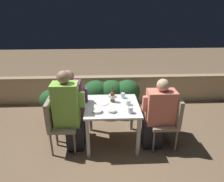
# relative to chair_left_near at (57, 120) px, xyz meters

# --- Properties ---
(ground_plane) EXTENTS (16.00, 16.00, 0.00)m
(ground_plane) POSITION_rel_chair_left_near_xyz_m (0.87, 0.13, -0.54)
(ground_plane) COLOR #7A6047
(parapet_wall) EXTENTS (9.00, 0.18, 0.65)m
(parapet_wall) POSITION_rel_chair_left_near_xyz_m (0.87, 1.71, -0.21)
(parapet_wall) COLOR tan
(parapet_wall) RESTS_ON ground_plane
(dining_table) EXTENTS (0.86, 0.83, 0.71)m
(dining_table) POSITION_rel_chair_left_near_xyz_m (0.87, 0.13, 0.07)
(dining_table) COLOR white
(dining_table) RESTS_ON ground_plane
(planter_hedge) EXTENTS (1.20, 0.47, 0.76)m
(planter_hedge) POSITION_rel_chair_left_near_xyz_m (0.90, 1.11, -0.12)
(planter_hedge) COLOR brown
(planter_hedge) RESTS_ON ground_plane
(chair_left_near) EXTENTS (0.42, 0.42, 0.89)m
(chair_left_near) POSITION_rel_chair_left_near_xyz_m (0.00, 0.00, 0.00)
(chair_left_near) COLOR gray
(chair_left_near) RESTS_ON ground_plane
(person_green_blouse) EXTENTS (0.48, 0.26, 1.34)m
(person_green_blouse) POSITION_rel_chair_left_near_xyz_m (0.19, -0.00, 0.14)
(person_green_blouse) COLOR #282833
(person_green_blouse) RESTS_ON ground_plane
(chair_left_far) EXTENTS (0.42, 0.42, 0.89)m
(chair_left_far) POSITION_rel_chair_left_near_xyz_m (0.02, 0.25, 0.00)
(chair_left_far) COLOR gray
(chair_left_far) RESTS_ON ground_plane
(person_purple_stripe) EXTENTS (0.47, 0.26, 1.27)m
(person_purple_stripe) POSITION_rel_chair_left_near_xyz_m (0.22, 0.25, 0.10)
(person_purple_stripe) COLOR #282833
(person_purple_stripe) RESTS_ON ground_plane
(chair_right_near) EXTENTS (0.42, 0.42, 0.89)m
(chair_right_near) POSITION_rel_chair_left_near_xyz_m (1.78, -0.00, 0.00)
(chair_right_near) COLOR gray
(chair_right_near) RESTS_ON ground_plane
(person_coral_top) EXTENTS (0.50, 0.26, 1.19)m
(person_coral_top) POSITION_rel_chair_left_near_xyz_m (1.58, -0.00, 0.06)
(person_coral_top) COLOR #282833
(person_coral_top) RESTS_ON ground_plane
(chair_right_far) EXTENTS (0.42, 0.42, 0.89)m
(chair_right_far) POSITION_rel_chair_left_near_xyz_m (1.74, 0.28, 0.00)
(chair_right_far) COLOR gray
(chair_right_far) RESTS_ON ground_plane
(beer_bottle) EXTENTS (0.07, 0.07, 0.26)m
(beer_bottle) POSITION_rel_chair_left_near_xyz_m (0.88, 0.25, 0.28)
(beer_bottle) COLOR brown
(beer_bottle) RESTS_ON dining_table
(plate_0) EXTENTS (0.21, 0.21, 0.01)m
(plate_0) POSITION_rel_chair_left_near_xyz_m (0.71, 0.20, 0.18)
(plate_0) COLOR white
(plate_0) RESTS_ON dining_table
(bowl_0) EXTENTS (0.14, 0.14, 0.04)m
(bowl_0) POSITION_rel_chair_left_near_xyz_m (0.88, 0.44, 0.20)
(bowl_0) COLOR beige
(bowl_0) RESTS_ON dining_table
(bowl_1) EXTENTS (0.13, 0.13, 0.04)m
(bowl_1) POSITION_rel_chair_left_near_xyz_m (0.85, -0.09, 0.20)
(bowl_1) COLOR silver
(bowl_1) RESTS_ON dining_table
(bowl_2) EXTENTS (0.15, 0.15, 0.04)m
(bowl_2) POSITION_rel_chair_left_near_xyz_m (0.63, -0.09, 0.20)
(bowl_2) COLOR silver
(bowl_2) RESTS_ON dining_table
(glass_cup_0) EXTENTS (0.08, 0.08, 0.09)m
(glass_cup_0) POSITION_rel_chair_left_near_xyz_m (1.12, -0.13, 0.22)
(glass_cup_0) COLOR silver
(glass_cup_0) RESTS_ON dining_table
(glass_cup_1) EXTENTS (0.07, 0.07, 0.09)m
(glass_cup_1) POSITION_rel_chair_left_near_xyz_m (1.06, 0.39, 0.22)
(glass_cup_1) COLOR silver
(glass_cup_1) RESTS_ON dining_table
(glass_cup_2) EXTENTS (0.08, 0.08, 0.08)m
(glass_cup_2) POSITION_rel_chair_left_near_xyz_m (1.12, 0.12, 0.21)
(glass_cup_2) COLOR silver
(glass_cup_2) RESTS_ON dining_table
(fork_0) EXTENTS (0.05, 0.17, 0.01)m
(fork_0) POSITION_rel_chair_left_near_xyz_m (1.03, -0.01, 0.18)
(fork_0) COLOR silver
(fork_0) RESTS_ON dining_table
(potted_plant) EXTENTS (0.39, 0.39, 0.76)m
(potted_plant) POSITION_rel_chair_left_near_xyz_m (-0.25, 0.66, -0.07)
(potted_plant) COLOR #9E5638
(potted_plant) RESTS_ON ground_plane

